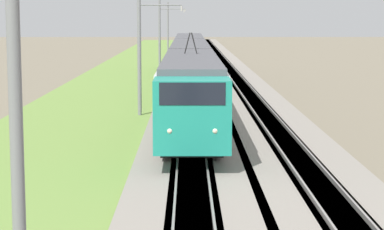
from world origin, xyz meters
TOP-DOWN VIEW (x-y plane):
  - ballast_main at (50.00, 0.00)m, footprint 240.00×4.40m
  - ballast_adjacent at (50.00, -4.09)m, footprint 240.00×4.40m
  - track_main at (50.00, 0.00)m, footprint 240.00×1.57m
  - track_adjacent at (50.00, -4.09)m, footprint 240.00×1.57m
  - grass_verge at (50.00, 5.95)m, footprint 240.00×8.97m
  - passenger_train at (49.87, 0.00)m, footprint 59.31×2.82m
  - catenary_mast_near at (6.74, 2.83)m, footprint 0.22×2.56m
  - catenary_mast_mid at (37.28, 2.83)m, footprint 0.22×2.56m
  - catenary_mast_far at (67.82, 2.83)m, footprint 0.22×2.56m
  - catenary_mast_distant at (98.36, 2.83)m, footprint 0.22×2.56m

SIDE VIEW (x-z plane):
  - grass_verge at x=50.00m, z-range 0.00..0.12m
  - ballast_main at x=50.00m, z-range 0.00..0.30m
  - ballast_adjacent at x=50.00m, z-range 0.00..0.30m
  - track_main at x=50.00m, z-range -0.07..0.38m
  - track_adjacent at x=50.00m, z-range -0.07..0.38m
  - passenger_train at x=49.87m, z-range -0.17..4.73m
  - catenary_mast_mid at x=37.28m, z-range 0.13..7.39m
  - catenary_mast_far at x=67.82m, z-range 0.13..7.44m
  - catenary_mast_near at x=6.74m, z-range 0.13..7.49m
  - catenary_mast_distant at x=98.36m, z-range 0.14..7.73m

